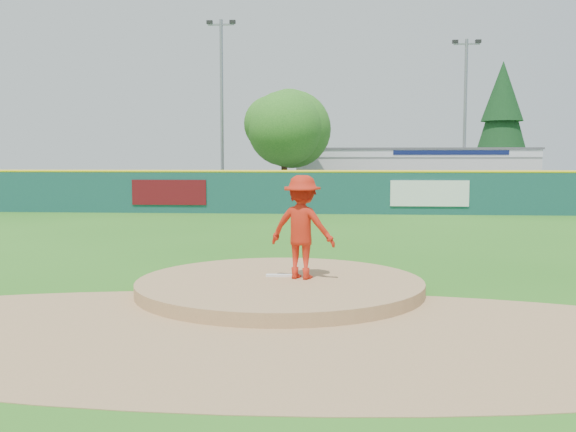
# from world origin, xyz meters

# --- Properties ---
(ground) EXTENTS (120.00, 120.00, 0.00)m
(ground) POSITION_xyz_m (0.00, 0.00, 0.00)
(ground) COLOR #286B19
(ground) RESTS_ON ground
(pitchers_mound) EXTENTS (5.50, 5.50, 0.50)m
(pitchers_mound) POSITION_xyz_m (0.00, 0.00, 0.00)
(pitchers_mound) COLOR #9E774C
(pitchers_mound) RESTS_ON ground
(pitching_rubber) EXTENTS (0.60, 0.15, 0.04)m
(pitching_rubber) POSITION_xyz_m (0.00, 0.30, 0.27)
(pitching_rubber) COLOR white
(pitching_rubber) RESTS_ON pitchers_mound
(infield_dirt_arc) EXTENTS (15.40, 15.40, 0.01)m
(infield_dirt_arc) POSITION_xyz_m (0.00, -3.00, 0.01)
(infield_dirt_arc) COLOR #9E774C
(infield_dirt_arc) RESTS_ON ground
(parking_lot) EXTENTS (44.00, 16.00, 0.02)m
(parking_lot) POSITION_xyz_m (0.00, 27.00, 0.01)
(parking_lot) COLOR #38383A
(parking_lot) RESTS_ON ground
(pitcher) EXTENTS (1.46, 1.10, 2.00)m
(pitcher) POSITION_xyz_m (0.42, 0.14, 1.25)
(pitcher) COLOR red
(pitcher) RESTS_ON pitchers_mound
(van) EXTENTS (5.15, 2.45, 1.42)m
(van) POSITION_xyz_m (0.14, 22.25, 0.73)
(van) COLOR silver
(van) RESTS_ON parking_lot
(pool_building_grp) EXTENTS (15.20, 8.20, 3.31)m
(pool_building_grp) POSITION_xyz_m (6.00, 31.99, 1.66)
(pool_building_grp) COLOR silver
(pool_building_grp) RESTS_ON ground
(fence_banners) EXTENTS (15.89, 0.04, 1.20)m
(fence_banners) POSITION_xyz_m (-0.80, 17.92, 1.00)
(fence_banners) COLOR #5E0D13
(fence_banners) RESTS_ON ground
(playground_slide) EXTENTS (1.12, 3.14, 1.73)m
(playground_slide) POSITION_xyz_m (-15.83, 22.64, 0.88)
(playground_slide) COLOR blue
(playground_slide) RESTS_ON ground
(outfield_fence) EXTENTS (40.00, 0.14, 2.07)m
(outfield_fence) POSITION_xyz_m (0.00, 18.00, 1.09)
(outfield_fence) COLOR #154642
(outfield_fence) RESTS_ON ground
(deciduous_tree) EXTENTS (5.60, 5.60, 7.36)m
(deciduous_tree) POSITION_xyz_m (-2.00, 25.00, 4.55)
(deciduous_tree) COLOR #382314
(deciduous_tree) RESTS_ON ground
(conifer_tree) EXTENTS (4.40, 4.40, 9.50)m
(conifer_tree) POSITION_xyz_m (13.00, 36.00, 5.54)
(conifer_tree) COLOR #382314
(conifer_tree) RESTS_ON ground
(light_pole_left) EXTENTS (1.75, 0.25, 11.00)m
(light_pole_left) POSITION_xyz_m (-6.00, 27.00, 6.05)
(light_pole_left) COLOR gray
(light_pole_left) RESTS_ON ground
(light_pole_right) EXTENTS (1.75, 0.25, 10.00)m
(light_pole_right) POSITION_xyz_m (9.00, 29.00, 5.54)
(light_pole_right) COLOR gray
(light_pole_right) RESTS_ON ground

